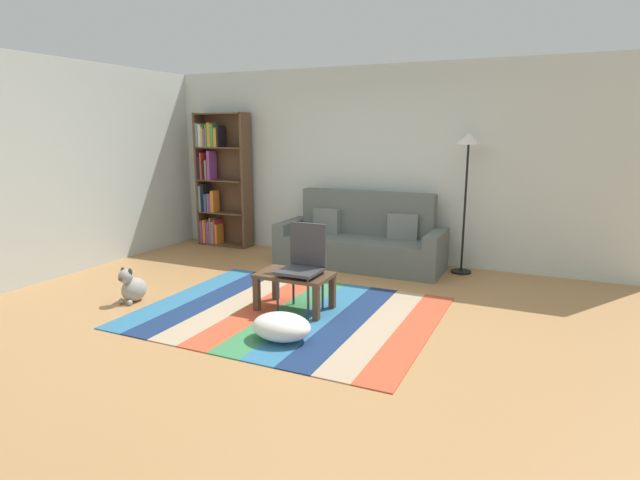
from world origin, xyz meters
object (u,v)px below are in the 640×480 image
object	(u,v)px
coffee_table	(295,280)
dog	(132,287)
standing_lamp	(468,157)
couch	(361,241)
bookshelf	(218,181)
pouf	(282,327)
tv_remote	(296,272)
folding_chair	(304,260)

from	to	relation	value
coffee_table	dog	world-z (taller)	dog
dog	standing_lamp	distance (m)	4.26
couch	dog	distance (m)	3.02
bookshelf	pouf	xyz separation A→B (m)	(2.82, -3.01, -0.90)
standing_lamp	couch	bearing A→B (deg)	-171.58
pouf	dog	bearing A→B (deg)	172.95
tv_remote	coffee_table	bearing A→B (deg)	-107.71
tv_remote	folding_chair	world-z (taller)	folding_chair
coffee_table	standing_lamp	bearing A→B (deg)	58.81
bookshelf	tv_remote	distance (m)	3.44
pouf	coffee_table	bearing A→B (deg)	109.08
coffee_table	tv_remote	distance (m)	0.09
pouf	folding_chair	size ratio (longest dim) A/B	0.60
bookshelf	pouf	size ratio (longest dim) A/B	3.86
standing_lamp	tv_remote	bearing A→B (deg)	-121.63
bookshelf	tv_remote	bearing A→B (deg)	-41.03
standing_lamp	bookshelf	bearing A→B (deg)	178.73
coffee_table	tv_remote	xyz separation A→B (m)	(-0.00, 0.04, 0.08)
bookshelf	standing_lamp	bearing A→B (deg)	-1.27
coffee_table	bookshelf	bearing A→B (deg)	138.51
pouf	standing_lamp	distance (m)	3.40
couch	standing_lamp	size ratio (longest dim) A/B	1.26
pouf	folding_chair	world-z (taller)	folding_chair
couch	coffee_table	xyz separation A→B (m)	(0.01, -1.98, -0.02)
couch	standing_lamp	world-z (taller)	standing_lamp
couch	dog	bearing A→B (deg)	-124.53
bookshelf	folding_chair	size ratio (longest dim) A/B	2.32
bookshelf	coffee_table	size ratio (longest dim) A/B	2.77
coffee_table	couch	bearing A→B (deg)	90.28
standing_lamp	folding_chair	size ratio (longest dim) A/B	1.99
coffee_table	tv_remote	bearing A→B (deg)	90.74
coffee_table	folding_chair	bearing A→B (deg)	24.67
bookshelf	pouf	world-z (taller)	bookshelf
pouf	dog	xyz separation A→B (m)	(-1.98, 0.24, 0.03)
pouf	tv_remote	world-z (taller)	tv_remote
couch	bookshelf	distance (m)	2.65
dog	tv_remote	world-z (taller)	tv_remote
coffee_table	tv_remote	size ratio (longest dim) A/B	5.03
coffee_table	folding_chair	xyz separation A→B (m)	(0.09, 0.04, 0.21)
standing_lamp	dog	bearing A→B (deg)	-138.56
folding_chair	bookshelf	bearing A→B (deg)	167.89
pouf	dog	world-z (taller)	dog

